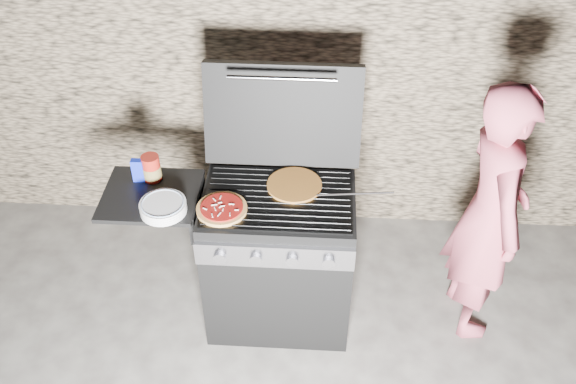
# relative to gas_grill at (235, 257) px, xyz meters

# --- Properties ---
(ground) EXTENTS (50.00, 50.00, 0.00)m
(ground) POSITION_rel_gas_grill_xyz_m (0.25, 0.00, -0.46)
(ground) COLOR #3C3834
(stone_wall) EXTENTS (8.00, 0.35, 1.80)m
(stone_wall) POSITION_rel_gas_grill_xyz_m (0.25, 1.05, 0.44)
(stone_wall) COLOR #9E8768
(stone_wall) RESTS_ON ground
(gas_grill) EXTENTS (1.34, 0.79, 0.91)m
(gas_grill) POSITION_rel_gas_grill_xyz_m (0.00, 0.00, 0.00)
(gas_grill) COLOR black
(gas_grill) RESTS_ON ground
(pizza_topped) EXTENTS (0.29, 0.29, 0.03)m
(pizza_topped) POSITION_rel_gas_grill_xyz_m (-0.03, -0.12, 0.47)
(pizza_topped) COLOR #CF8C43
(pizza_topped) RESTS_ON gas_grill
(pizza_plain) EXTENTS (0.37, 0.37, 0.02)m
(pizza_plain) POSITION_rel_gas_grill_xyz_m (0.33, 0.10, 0.46)
(pizza_plain) COLOR orange
(pizza_plain) RESTS_ON gas_grill
(sauce_jar) EXTENTS (0.12, 0.12, 0.15)m
(sauce_jar) POSITION_rel_gas_grill_xyz_m (-0.43, 0.12, 0.52)
(sauce_jar) COLOR #A31E14
(sauce_jar) RESTS_ON gas_grill
(blue_carton) EXTENTS (0.06, 0.04, 0.13)m
(blue_carton) POSITION_rel_gas_grill_xyz_m (-0.50, 0.11, 0.51)
(blue_carton) COLOR #1023B5
(blue_carton) RESTS_ON gas_grill
(plate_stack) EXTENTS (0.29, 0.29, 0.05)m
(plate_stack) POSITION_rel_gas_grill_xyz_m (-0.32, -0.13, 0.47)
(plate_stack) COLOR silver
(plate_stack) RESTS_ON gas_grill
(person) EXTENTS (0.45, 0.62, 1.59)m
(person) POSITION_rel_gas_grill_xyz_m (1.36, 0.06, 0.34)
(person) COLOR #B84B5D
(person) RESTS_ON ground
(tongs) EXTENTS (0.39, 0.05, 0.08)m
(tongs) POSITION_rel_gas_grill_xyz_m (0.64, 0.00, 0.50)
(tongs) COLOR black
(tongs) RESTS_ON gas_grill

